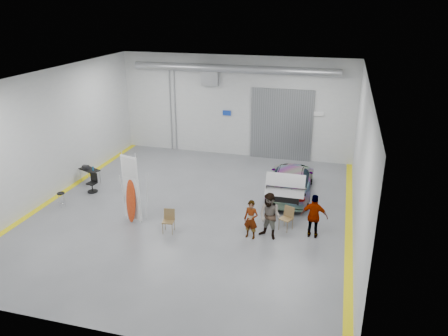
% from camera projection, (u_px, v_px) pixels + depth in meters
% --- Properties ---
extents(ground, '(16.00, 16.00, 0.00)m').
position_uv_depth(ground, '(193.00, 210.00, 19.77)').
color(ground, slate).
rests_on(ground, ground).
extents(room_shell, '(14.02, 16.18, 6.01)m').
position_uv_depth(room_shell, '(211.00, 111.00, 20.24)').
color(room_shell, '#BBBDC0').
rests_on(room_shell, ground).
extents(sedan_car, '(2.21, 5.12, 1.47)m').
position_uv_depth(sedan_car, '(291.00, 180.00, 21.19)').
color(sedan_car, silver).
rests_on(sedan_car, ground).
extents(person_a, '(0.65, 0.49, 1.61)m').
position_uv_depth(person_a, '(251.00, 219.00, 17.24)').
color(person_a, '#936950').
rests_on(person_a, ground).
extents(person_b, '(1.13, 1.00, 1.92)m').
position_uv_depth(person_b, '(270.00, 216.00, 17.17)').
color(person_b, slate).
rests_on(person_b, ground).
extents(person_c, '(1.08, 0.48, 1.84)m').
position_uv_depth(person_c, '(314.00, 216.00, 17.26)').
color(person_c, '#984632').
rests_on(person_c, ground).
extents(surfboard_display, '(0.87, 0.41, 3.15)m').
position_uv_depth(surfboard_display, '(132.00, 194.00, 18.34)').
color(surfboard_display, white).
rests_on(surfboard_display, ground).
extents(folding_chair_near, '(0.52, 0.53, 0.96)m').
position_uv_depth(folding_chair_near, '(169.00, 225.00, 17.83)').
color(folding_chair_near, brown).
rests_on(folding_chair_near, ground).
extents(folding_chair_far, '(0.62, 0.66, 0.98)m').
position_uv_depth(folding_chair_far, '(286.00, 223.00, 18.03)').
color(folding_chair_far, brown).
rests_on(folding_chair_far, ground).
extents(shop_stool, '(0.35, 0.35, 0.69)m').
position_uv_depth(shop_stool, '(62.00, 200.00, 20.02)').
color(shop_stool, black).
rests_on(shop_stool, ground).
extents(work_table, '(1.27, 0.98, 0.93)m').
position_uv_depth(work_table, '(88.00, 169.00, 22.62)').
color(work_table, gray).
rests_on(work_table, ground).
extents(office_chair, '(0.50, 0.51, 0.95)m').
position_uv_depth(office_chair, '(93.00, 184.00, 21.58)').
color(office_chair, black).
rests_on(office_chair, ground).
extents(trunk_lid, '(1.71, 1.04, 0.04)m').
position_uv_depth(trunk_lid, '(285.00, 184.00, 18.87)').
color(trunk_lid, silver).
rests_on(trunk_lid, sedan_car).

